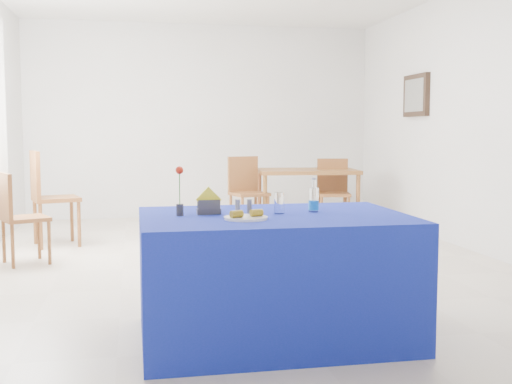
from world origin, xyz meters
The scene contains 18 objects.
floor centered at (0.00, 0.00, 0.00)m, with size 7.00×7.00×0.00m, color beige.
room_shell centered at (0.00, 0.00, 1.75)m, with size 7.00×7.00×7.00m.
picture_frame centered at (2.47, 1.60, 1.70)m, with size 0.06×0.64×0.52m, color black.
picture_art centered at (2.44, 1.60, 1.70)m, with size 0.02×0.52×0.40m, color #998C66.
plate centered at (-0.37, -2.32, 0.77)m, with size 0.25×0.25×0.01m, color white.
drinking_glass centered at (-0.13, -2.11, 0.82)m, with size 0.06×0.06×0.13m, color white.
salt_shaker centered at (-0.38, -2.05, 0.80)m, with size 0.03×0.03×0.09m, color slate.
pepper_shaker centered at (-0.30, -2.05, 0.80)m, with size 0.03×0.03×0.09m, color slate.
blue_table centered at (-0.17, -2.15, 0.38)m, with size 1.60×1.10×0.76m.
water_bottle centered at (0.10, -2.06, 0.83)m, with size 0.06×0.06×0.21m.
napkin_holder centered at (-0.56, -2.07, 0.81)m, with size 0.16×0.06×0.17m.
rose_vase centered at (-0.73, -2.10, 0.90)m, with size 0.05×0.05×0.30m.
oak_table centered at (1.26, 2.26, 0.68)m, with size 1.36×0.95×0.76m.
chair_bg_left centered at (0.42, 2.16, 0.54)m, with size 0.51×0.51×0.93m.
chair_bg_right centered at (1.56, 2.08, 0.52)m, with size 0.47×0.47×0.90m.
chair_win_a centered at (-2.09, 0.40, 0.50)m, with size 0.51×0.51×0.87m.
chair_win_b centered at (-1.93, 1.35, 0.60)m, with size 0.58×0.58×1.05m.
banana_pieces centered at (-0.37, -2.33, 0.80)m, with size 0.20×0.09×0.04m.
Camera 1 is at (-1.00, -5.91, 1.27)m, focal length 45.00 mm.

